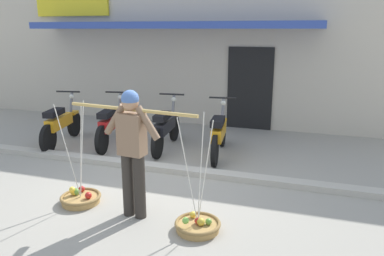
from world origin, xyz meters
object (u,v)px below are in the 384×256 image
(fruit_basket_right_side, at_px, (198,224))
(motorcycle_second_in_row, at_px, (112,125))
(motorcycle_end_of_row, at_px, (219,133))
(fruit_basket_left_side, at_px, (81,197))
(fruit_vendor, at_px, (132,146))
(motorcycle_third_in_row, at_px, (166,128))
(motorcycle_nearest_shop, at_px, (61,124))

(fruit_basket_right_side, bearing_deg, motorcycle_second_in_row, 134.87)
(motorcycle_end_of_row, bearing_deg, fruit_basket_right_side, -81.22)
(fruit_basket_right_side, bearing_deg, fruit_basket_left_side, 173.42)
(fruit_vendor, height_order, fruit_basket_left_side, fruit_vendor)
(fruit_vendor, height_order, motorcycle_end_of_row, fruit_vendor)
(fruit_basket_left_side, height_order, fruit_basket_right_side, same)
(fruit_vendor, xyz_separation_m, motorcycle_third_in_row, (-0.67, 2.79, -0.53))
(fruit_basket_right_side, xyz_separation_m, motorcycle_end_of_row, (-0.43, 2.82, 0.37))
(motorcycle_third_in_row, bearing_deg, motorcycle_nearest_shop, -170.48)
(fruit_basket_right_side, xyz_separation_m, motorcycle_nearest_shop, (-3.84, 2.51, 0.37))
(fruit_basket_right_side, height_order, motorcycle_third_in_row, fruit_basket_right_side)
(fruit_basket_left_side, height_order, motorcycle_third_in_row, fruit_basket_left_side)
(motorcycle_second_in_row, distance_m, motorcycle_third_in_row, 1.20)
(fruit_basket_left_side, xyz_separation_m, motorcycle_nearest_shop, (-2.02, 2.30, 0.37))
(fruit_basket_left_side, height_order, motorcycle_nearest_shop, fruit_basket_left_side)
(fruit_vendor, distance_m, motorcycle_nearest_shop, 3.83)
(motorcycle_nearest_shop, relative_size, motorcycle_third_in_row, 0.99)
(motorcycle_third_in_row, bearing_deg, motorcycle_second_in_row, -174.55)
(fruit_basket_right_side, height_order, motorcycle_second_in_row, fruit_basket_right_side)
(fruit_vendor, height_order, motorcycle_third_in_row, fruit_vendor)
(fruit_vendor, distance_m, fruit_basket_left_side, 1.29)
(motorcycle_second_in_row, height_order, motorcycle_end_of_row, same)
(fruit_basket_right_side, bearing_deg, motorcycle_third_in_row, 118.57)
(motorcycle_nearest_shop, distance_m, motorcycle_end_of_row, 3.42)
(motorcycle_nearest_shop, distance_m, motorcycle_third_in_row, 2.30)
(motorcycle_nearest_shop, height_order, motorcycle_second_in_row, same)
(fruit_basket_right_side, bearing_deg, fruit_vendor, 173.51)
(fruit_basket_left_side, relative_size, motorcycle_second_in_row, 0.80)
(fruit_basket_right_side, height_order, motorcycle_end_of_row, fruit_basket_right_side)
(motorcycle_nearest_shop, relative_size, motorcycle_end_of_row, 0.99)
(fruit_basket_right_side, xyz_separation_m, motorcycle_third_in_row, (-1.57, 2.89, 0.37))
(fruit_basket_right_side, distance_m, motorcycle_end_of_row, 2.87)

